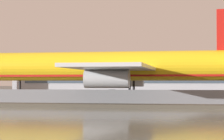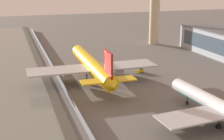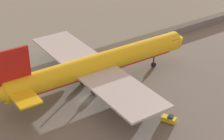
% 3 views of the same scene
% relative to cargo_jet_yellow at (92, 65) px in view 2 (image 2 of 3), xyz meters
% --- Properties ---
extents(ground_plane, '(500.00, 500.00, 0.00)m').
position_rel_cargo_jet_yellow_xyz_m(ground_plane, '(5.79, 3.75, -6.19)').
color(ground_plane, '#66635E').
extents(shoreline_seawall, '(320.00, 3.00, 0.50)m').
position_rel_cargo_jet_yellow_xyz_m(shoreline_seawall, '(5.79, -16.75, -5.94)').
color(shoreline_seawall, '#474238').
rests_on(shoreline_seawall, ground).
extents(perimeter_fence, '(280.00, 0.10, 2.41)m').
position_rel_cargo_jet_yellow_xyz_m(perimeter_fence, '(5.79, -12.25, -4.98)').
color(perimeter_fence, slate).
rests_on(perimeter_fence, ground).
extents(cargo_jet_yellow, '(56.48, 48.27, 16.21)m').
position_rel_cargo_jet_yellow_xyz_m(cargo_jet_yellow, '(0.00, 0.00, 0.00)').
color(cargo_jet_yellow, yellow).
rests_on(cargo_jet_yellow, ground).
extents(passenger_jet_white_teal, '(44.27, 38.33, 12.22)m').
position_rel_cargo_jet_yellow_xyz_m(passenger_jet_white_teal, '(46.68, 22.79, -1.53)').
color(passenger_jet_white_teal, white).
rests_on(passenger_jet_white_teal, ground).
extents(baggage_tug, '(2.82, 3.58, 1.80)m').
position_rel_cargo_jet_yellow_xyz_m(baggage_tug, '(-4.56, 21.84, -5.38)').
color(baggage_tug, yellow).
rests_on(baggage_tug, ground).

